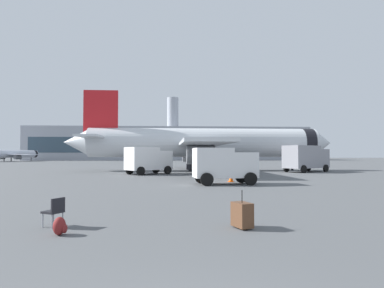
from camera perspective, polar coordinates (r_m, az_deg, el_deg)
airplane_at_gate at (r=43.26m, az=1.79°, el=0.18°), size 35.64×32.05×10.50m
airplane_taxiing at (r=115.24m, az=-29.10°, el=-1.53°), size 19.32×21.01×6.54m
service_truck at (r=35.31m, az=-7.67°, el=-2.68°), size 5.16×4.63×2.90m
fuel_truck at (r=41.97m, az=19.25°, el=-2.23°), size 6.39×5.10×3.20m
cargo_van at (r=23.43m, az=5.61°, el=-3.51°), size 4.58×2.71×2.60m
safety_cone_near at (r=25.59m, az=6.83°, el=-5.82°), size 0.44×0.44×0.72m
safety_cone_mid at (r=42.44m, az=-10.60°, el=-4.23°), size 0.44×0.44×0.68m
rolling_suitcase at (r=9.78m, az=8.75°, el=-12.11°), size 0.60×0.74×1.10m
traveller_backpack at (r=9.56m, az=-22.08°, el=-13.19°), size 0.36×0.40×0.48m
gate_chair at (r=10.59m, az=-22.86°, el=-10.60°), size 0.65×0.65×0.86m
terminal_building at (r=127.04m, az=-3.95°, el=0.04°), size 104.06×19.65×24.32m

